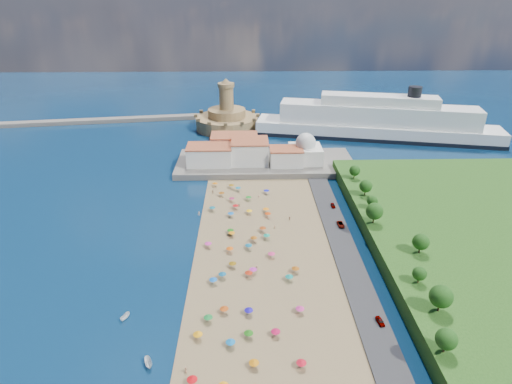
{
  "coord_description": "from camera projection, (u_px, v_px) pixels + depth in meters",
  "views": [
    {
      "loc": [
        0.16,
        -131.42,
        82.73
      ],
      "look_at": [
        4.0,
        25.0,
        8.0
      ],
      "focal_mm": 30.0,
      "sensor_mm": 36.0,
      "label": 1
    }
  ],
  "objects": [
    {
      "name": "moored_boats",
      "position": [
        138.0,
        343.0,
        109.15
      ],
      "size": [
        12.67,
        20.65,
        1.64
      ],
      "color": "white",
      "rests_on": "ground"
    },
    {
      "name": "waterfront_buildings",
      "position": [
        240.0,
        151.0,
        217.17
      ],
      "size": [
        57.0,
        29.0,
        11.0
      ],
      "color": "silver",
      "rests_on": "terrace"
    },
    {
      "name": "terrace",
      "position": [
        265.0,
        163.0,
        219.63
      ],
      "size": [
        90.0,
        36.0,
        3.0
      ],
      "primitive_type": "cube",
      "color": "#59544C",
      "rests_on": "ground"
    },
    {
      "name": "cruise_ship",
      "position": [
        377.0,
        123.0,
        257.83
      ],
      "size": [
        146.82,
        51.74,
        31.8
      ],
      "color": "black",
      "rests_on": "ground"
    },
    {
      "name": "hillside_trees",
      "position": [
        395.0,
        231.0,
        140.99
      ],
      "size": [
        15.23,
        105.87,
        7.85
      ],
      "color": "#382314",
      "rests_on": "hillside"
    },
    {
      "name": "beachgoers",
      "position": [
        239.0,
        226.0,
        162.28
      ],
      "size": [
        37.09,
        99.37,
        1.87
      ],
      "color": "tan",
      "rests_on": "beach"
    },
    {
      "name": "parked_cars",
      "position": [
        346.0,
        237.0,
        154.91
      ],
      "size": [
        2.45,
        72.25,
        1.34
      ],
      "color": "gray",
      "rests_on": "promenade"
    },
    {
      "name": "breakwater",
      "position": [
        83.0,
        121.0,
        289.23
      ],
      "size": [
        199.03,
        34.77,
        2.6
      ],
      "primitive_type": "cube",
      "rotation": [
        0.0,
        0.0,
        0.14
      ],
      "color": "#59544C",
      "rests_on": "ground"
    },
    {
      "name": "jetty",
      "position": [
        225.0,
        142.0,
        250.85
      ],
      "size": [
        18.0,
        70.0,
        2.4
      ],
      "primitive_type": "cube",
      "color": "#59544C",
      "rests_on": "ground"
    },
    {
      "name": "beach_parasols",
      "position": [
        243.0,
        252.0,
        144.66
      ],
      "size": [
        32.32,
        114.23,
        2.2
      ],
      "color": "gray",
      "rests_on": "beach"
    },
    {
      "name": "fortress",
      "position": [
        227.0,
        119.0,
        275.55
      ],
      "size": [
        40.0,
        40.0,
        32.4
      ],
      "color": "#A18450",
      "rests_on": "ground"
    },
    {
      "name": "domed_building",
      "position": [
        305.0,
        150.0,
        215.05
      ],
      "size": [
        16.0,
        16.0,
        15.0
      ],
      "color": "silver",
      "rests_on": "terrace"
    },
    {
      "name": "ground",
      "position": [
        247.0,
        242.0,
        154.2
      ],
      "size": [
        700.0,
        700.0,
        0.0
      ],
      "primitive_type": "plane",
      "color": "#071938",
      "rests_on": "ground"
    }
  ]
}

